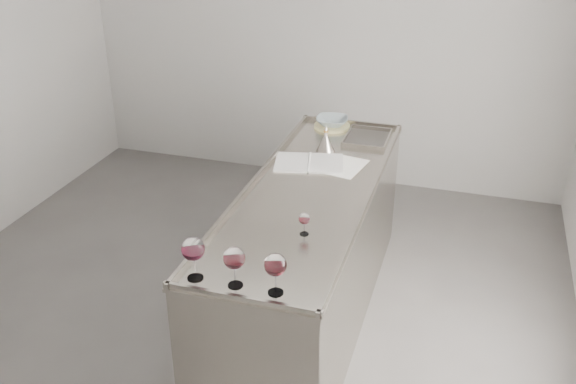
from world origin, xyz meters
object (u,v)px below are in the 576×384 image
(wine_glass_left, at_px, (193,250))
(wine_glass_middle, at_px, (234,259))
(counter, at_px, (309,255))
(wine_glass_right, at_px, (275,266))
(ceramic_bowl, at_px, (332,121))
(wine_glass_small, at_px, (304,220))
(wine_funnel, at_px, (326,143))
(notebook, at_px, (309,163))

(wine_glass_left, bearing_deg, wine_glass_middle, 0.00)
(counter, distance_m, wine_glass_right, 1.25)
(counter, bearing_deg, ceramic_bowl, 96.72)
(wine_glass_middle, relative_size, ceramic_bowl, 0.85)
(counter, relative_size, wine_glass_right, 11.64)
(counter, relative_size, wine_glass_small, 19.12)
(counter, height_order, wine_funnel, wine_funnel)
(notebook, height_order, ceramic_bowl, ceramic_bowl)
(ceramic_bowl, bearing_deg, wine_glass_left, -93.92)
(notebook, bearing_deg, wine_glass_small, -88.84)
(wine_glass_small, xyz_separation_m, wine_funnel, (-0.17, 1.14, -0.03))
(notebook, distance_m, wine_funnel, 0.25)
(wine_glass_small, relative_size, wine_funnel, 0.65)
(wine_glass_middle, relative_size, wine_glass_small, 1.62)
(counter, xyz_separation_m, wine_glass_small, (0.11, -0.53, 0.56))
(ceramic_bowl, relative_size, wine_funnel, 1.23)
(wine_glass_middle, xyz_separation_m, notebook, (-0.04, 1.46, -0.14))
(notebook, relative_size, ceramic_bowl, 2.11)
(wine_glass_small, xyz_separation_m, ceramic_bowl, (-0.24, 1.61, -0.04))
(notebook, height_order, wine_funnel, wine_funnel)
(counter, bearing_deg, wine_glass_right, -83.12)
(wine_glass_right, xyz_separation_m, wine_funnel, (-0.19, 1.69, -0.09))
(wine_glass_left, relative_size, wine_glass_middle, 1.08)
(wine_glass_small, distance_m, notebook, 0.93)
(wine_glass_middle, height_order, wine_glass_right, wine_glass_right)
(notebook, xyz_separation_m, ceramic_bowl, (-0.01, 0.70, 0.04))
(wine_glass_left, bearing_deg, wine_glass_right, -0.00)
(wine_glass_middle, bearing_deg, wine_glass_small, 72.09)
(counter, xyz_separation_m, notebook, (-0.11, 0.38, 0.47))
(counter, xyz_separation_m, wine_glass_middle, (-0.07, -1.08, 0.61))
(wine_funnel, bearing_deg, ceramic_bowl, 98.17)
(wine_glass_middle, distance_m, wine_glass_right, 0.20)
(wine_glass_middle, height_order, ceramic_bowl, wine_glass_middle)
(wine_glass_right, bearing_deg, wine_glass_left, 180.00)
(counter, distance_m, wine_glass_middle, 1.24)
(counter, distance_m, wine_glass_small, 0.77)
(ceramic_bowl, bearing_deg, wine_glass_right, -83.20)
(wine_funnel, bearing_deg, wine_glass_small, -81.52)
(wine_glass_small, relative_size, notebook, 0.25)
(wine_glass_middle, xyz_separation_m, ceramic_bowl, (-0.06, 2.16, -0.10))
(wine_glass_left, height_order, notebook, wine_glass_left)
(notebook, xyz_separation_m, wine_funnel, (0.05, 0.23, 0.05))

